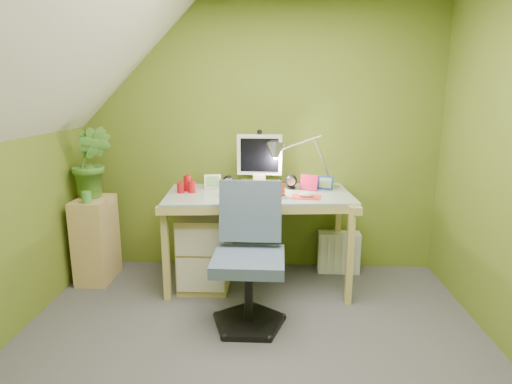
{
  "coord_description": "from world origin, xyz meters",
  "views": [
    {
      "loc": [
        0.15,
        -2.24,
        1.6
      ],
      "look_at": [
        0.0,
        1.0,
        0.85
      ],
      "focal_mm": 30.0,
      "sensor_mm": 36.0,
      "label": 1
    }
  ],
  "objects_px": {
    "monitor": "(260,159)",
    "potted_plant": "(92,162)",
    "desk_lamp": "(313,151)",
    "task_chair": "(249,258)",
    "radiator": "(338,252)",
    "desk": "(259,239)",
    "side_ledge": "(96,239)"
  },
  "relations": [
    {
      "from": "desk_lamp",
      "to": "potted_plant",
      "type": "relative_size",
      "value": 1.08
    },
    {
      "from": "desk",
      "to": "radiator",
      "type": "relative_size",
      "value": 4.0
    },
    {
      "from": "monitor",
      "to": "desk_lamp",
      "type": "relative_size",
      "value": 0.77
    },
    {
      "from": "task_chair",
      "to": "monitor",
      "type": "bearing_deg",
      "value": 87.94
    },
    {
      "from": "side_ledge",
      "to": "desk",
      "type": "bearing_deg",
      "value": -1.27
    },
    {
      "from": "desk",
      "to": "monitor",
      "type": "height_order",
      "value": "monitor"
    },
    {
      "from": "desk_lamp",
      "to": "task_chair",
      "type": "distance_m",
      "value": 1.18
    },
    {
      "from": "desk_lamp",
      "to": "task_chair",
      "type": "bearing_deg",
      "value": -133.76
    },
    {
      "from": "monitor",
      "to": "side_ledge",
      "type": "relative_size",
      "value": 0.69
    },
    {
      "from": "monitor",
      "to": "task_chair",
      "type": "bearing_deg",
      "value": -90.27
    },
    {
      "from": "desk",
      "to": "task_chair",
      "type": "xyz_separation_m",
      "value": [
        -0.04,
        -0.68,
        0.1
      ]
    },
    {
      "from": "monitor",
      "to": "side_ledge",
      "type": "distance_m",
      "value": 1.58
    },
    {
      "from": "desk",
      "to": "monitor",
      "type": "relative_size",
      "value": 2.98
    },
    {
      "from": "desk",
      "to": "task_chair",
      "type": "bearing_deg",
      "value": -98.01
    },
    {
      "from": "task_chair",
      "to": "radiator",
      "type": "relative_size",
      "value": 2.68
    },
    {
      "from": "desk_lamp",
      "to": "side_ledge",
      "type": "distance_m",
      "value": 2.02
    },
    {
      "from": "desk_lamp",
      "to": "task_chair",
      "type": "relative_size",
      "value": 0.65
    },
    {
      "from": "desk_lamp",
      "to": "side_ledge",
      "type": "height_order",
      "value": "desk_lamp"
    },
    {
      "from": "radiator",
      "to": "potted_plant",
      "type": "bearing_deg",
      "value": -173.01
    },
    {
      "from": "potted_plant",
      "to": "radiator",
      "type": "distance_m",
      "value": 2.3
    },
    {
      "from": "radiator",
      "to": "task_chair",
      "type": "bearing_deg",
      "value": -126.59
    },
    {
      "from": "desk",
      "to": "desk_lamp",
      "type": "relative_size",
      "value": 2.28
    },
    {
      "from": "desk",
      "to": "side_ledge",
      "type": "height_order",
      "value": "desk"
    },
    {
      "from": "monitor",
      "to": "task_chair",
      "type": "distance_m",
      "value": 1.03
    },
    {
      "from": "monitor",
      "to": "potted_plant",
      "type": "bearing_deg",
      "value": -173.47
    },
    {
      "from": "monitor",
      "to": "desk",
      "type": "bearing_deg",
      "value": -87.46
    },
    {
      "from": "monitor",
      "to": "potted_plant",
      "type": "xyz_separation_m",
      "value": [
        -1.41,
        -0.1,
        -0.02
      ]
    },
    {
      "from": "task_chair",
      "to": "desk_lamp",
      "type": "bearing_deg",
      "value": 61.09
    },
    {
      "from": "desk_lamp",
      "to": "radiator",
      "type": "relative_size",
      "value": 1.75
    },
    {
      "from": "potted_plant",
      "to": "desk",
      "type": "bearing_deg",
      "value": -3.29
    },
    {
      "from": "desk",
      "to": "monitor",
      "type": "distance_m",
      "value": 0.68
    },
    {
      "from": "side_ledge",
      "to": "task_chair",
      "type": "xyz_separation_m",
      "value": [
        1.37,
        -0.72,
        0.14
      ]
    }
  ]
}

